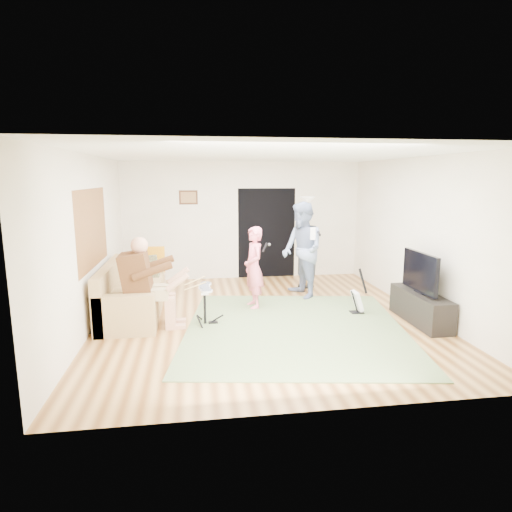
{
  "coord_description": "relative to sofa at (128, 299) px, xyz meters",
  "views": [
    {
      "loc": [
        -1.13,
        -6.87,
        2.35
      ],
      "look_at": [
        -0.09,
        0.3,
        1.01
      ],
      "focal_mm": 30.0,
      "sensor_mm": 36.0,
      "label": 1
    }
  ],
  "objects": [
    {
      "name": "television",
      "position": [
        4.75,
        -1.06,
        0.55
      ],
      "size": [
        0.06,
        1.0,
        0.64
      ],
      "primitive_type": "cube",
      "color": "black",
      "rests_on": "tv_cabinet"
    },
    {
      "name": "picture_frame",
      "position": [
        1.05,
        2.54,
        1.6
      ],
      "size": [
        0.42,
        0.03,
        0.32
      ],
      "primitive_type": "cube",
      "color": "#3F2314",
      "rests_on": "walls"
    },
    {
      "name": "tv_cabinet",
      "position": [
        4.8,
        -1.06,
        -0.05
      ],
      "size": [
        0.4,
        1.4,
        0.5
      ],
      "primitive_type": "cube",
      "color": "black",
      "rests_on": "floor"
    },
    {
      "name": "torchiere_lamp",
      "position": [
        3.54,
        1.48,
        1.03
      ],
      "size": [
        0.35,
        0.35,
        1.94
      ],
      "color": "black",
      "rests_on": "floor"
    },
    {
      "name": "guitar_held",
      "position": [
        3.44,
        0.71,
        0.99
      ],
      "size": [
        0.25,
        0.61,
        0.26
      ],
      "primitive_type": null,
      "rotation": [
        0.0,
        0.0,
        -0.22
      ],
      "color": "white",
      "rests_on": "guitarist"
    },
    {
      "name": "singer",
      "position": [
        2.21,
        0.16,
        0.44
      ],
      "size": [
        0.44,
        0.59,
        1.48
      ],
      "primitive_type": "imported",
      "rotation": [
        0.0,
        0.0,
        -1.4
      ],
      "color": "#F86B85",
      "rests_on": "floor"
    },
    {
      "name": "microphone",
      "position": [
        2.41,
        0.16,
        0.81
      ],
      "size": [
        0.06,
        0.06,
        0.24
      ],
      "primitive_type": null,
      "color": "black",
      "rests_on": "singer"
    },
    {
      "name": "drum_kit",
      "position": [
        1.3,
        -0.65,
        -0.01
      ],
      "size": [
        0.35,
        0.63,
        0.65
      ],
      "color": "black",
      "rests_on": "floor"
    },
    {
      "name": "guitar_spare",
      "position": [
        3.95,
        -0.47,
        -0.07
      ],
      "size": [
        0.29,
        0.26,
        0.8
      ],
      "color": "black",
      "rests_on": "floor"
    },
    {
      "name": "floor",
      "position": [
        2.3,
        -0.45,
        -0.3
      ],
      "size": [
        6.0,
        6.0,
        0.0
      ],
      "primitive_type": "plane",
      "color": "brown",
      "rests_on": "ground"
    },
    {
      "name": "walls",
      "position": [
        2.3,
        -0.45,
        1.05
      ],
      "size": [
        5.5,
        6.0,
        2.7
      ],
      "primitive_type": null,
      "color": "silver",
      "rests_on": "floor"
    },
    {
      "name": "drummer",
      "position": [
        0.44,
        -0.65,
        0.27
      ],
      "size": [
        0.94,
        0.53,
        1.45
      ],
      "color": "#553117",
      "rests_on": "sofa"
    },
    {
      "name": "ceiling",
      "position": [
        2.3,
        -0.45,
        2.4
      ],
      "size": [
        6.0,
        6.0,
        0.0
      ],
      "primitive_type": "plane",
      "rotation": [
        3.14,
        0.0,
        0.0
      ],
      "color": "white",
      "rests_on": "walls"
    },
    {
      "name": "sofa",
      "position": [
        0.0,
        0.0,
        0.0
      ],
      "size": [
        0.91,
        2.21,
        0.9
      ],
      "color": "tan",
      "rests_on": "floor"
    },
    {
      "name": "doorway",
      "position": [
        2.85,
        2.54,
        0.75
      ],
      "size": [
        2.1,
        0.0,
        2.1
      ],
      "primitive_type": "plane",
      "rotation": [
        1.57,
        0.0,
        0.0
      ],
      "color": "black",
      "rests_on": "walls"
    },
    {
      "name": "window_blinds",
      "position": [
        -0.45,
        -0.25,
        1.25
      ],
      "size": [
        0.0,
        2.05,
        2.05
      ],
      "primitive_type": "plane",
      "rotation": [
        1.57,
        0.0,
        1.57
      ],
      "color": "brown",
      "rests_on": "walls"
    },
    {
      "name": "area_rug",
      "position": [
        2.7,
        -1.06,
        -0.29
      ],
      "size": [
        3.9,
        4.13,
        0.02
      ],
      "primitive_type": "cube",
      "rotation": [
        0.0,
        0.0,
        -0.16
      ],
      "color": "#5A7145",
      "rests_on": "floor"
    },
    {
      "name": "guitarist",
      "position": [
        3.24,
        0.71,
        0.65
      ],
      "size": [
        0.9,
        1.05,
        1.89
      ],
      "primitive_type": "imported",
      "rotation": [
        0.0,
        0.0,
        -1.35
      ],
      "color": "#707FA5",
      "rests_on": "floor"
    },
    {
      "name": "dining_chair",
      "position": [
        0.34,
        1.23,
        0.05
      ],
      "size": [
        0.44,
        0.46,
        0.97
      ],
      "rotation": [
        0.0,
        0.0,
        -0.07
      ],
      "color": "#D3B289",
      "rests_on": "floor"
    }
  ]
}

